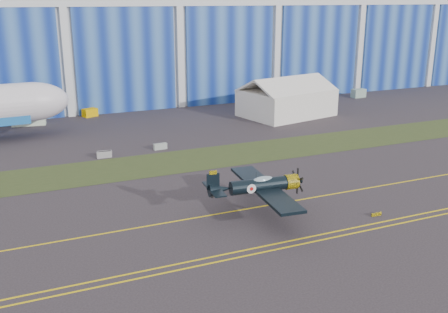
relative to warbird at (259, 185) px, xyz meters
name	(u,v)px	position (x,y,z in m)	size (l,w,h in m)	color
ground	(138,208)	(-11.16, 6.44, -3.07)	(260.00, 260.00, 0.00)	#352E33
grass_median	(111,170)	(-11.16, 20.44, -3.05)	(260.00, 10.00, 0.02)	#475128
hangar	(51,29)	(-11.16, 78.23, 11.89)	(220.00, 45.70, 30.00)	silver
taxiway_centreline	(151,225)	(-11.16, 1.44, -3.06)	(200.00, 0.20, 0.02)	yellow
edge_line_near	(183,269)	(-11.16, -8.06, -3.06)	(80.00, 0.20, 0.02)	yellow
edge_line_far	(179,264)	(-11.16, -7.06, -3.06)	(80.00, 0.20, 0.02)	yellow
guard_board_right	(376,214)	(10.84, -5.56, -2.90)	(1.20, 0.15, 0.35)	yellow
warbird	(259,185)	(0.00, 0.00, 0.00)	(12.90, 15.07, 4.17)	black
tent	(287,96)	(26.49, 39.98, 0.68)	(18.29, 14.98, 7.51)	white
shipping_container	(28,118)	(-19.13, 51.40, -1.84)	(5.68, 2.27, 2.46)	#DFF5CC
tug	(90,113)	(-8.01, 54.09, -2.31)	(2.61, 1.63, 1.52)	#F1B200
gse_box	(358,93)	(50.98, 49.97, -2.13)	(3.15, 1.68, 1.89)	#8BA798
barrier_a	(105,154)	(-10.72, 26.57, -2.62)	(2.00, 0.60, 0.90)	gray
barrier_b	(104,155)	(-10.88, 26.28, -2.62)	(2.00, 0.60, 0.90)	gray
barrier_c	(160,146)	(-2.39, 27.19, -2.62)	(2.00, 0.60, 0.90)	#97A099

